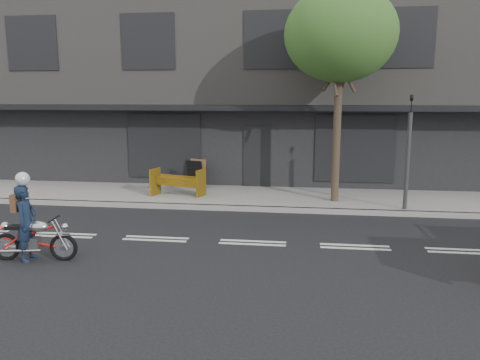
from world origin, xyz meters
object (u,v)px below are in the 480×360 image
at_px(street_tree, 340,35).
at_px(sandwich_board, 195,175).
at_px(traffic_light_pole, 408,159).
at_px(motorcycle, 34,238).
at_px(rider, 26,223).
at_px(construction_barrier, 176,183).

relative_size(street_tree, sandwich_board, 6.47).
relative_size(traffic_light_pole, sandwich_board, 3.36).
xyz_separation_m(traffic_light_pole, motorcycle, (-8.70, -5.13, -1.16)).
distance_m(rider, sandwich_board, 7.54).
xyz_separation_m(street_tree, construction_barrier, (-5.17, -0.14, -4.65)).
height_order(traffic_light_pole, motorcycle, traffic_light_pole).
distance_m(street_tree, construction_barrier, 6.96).
bearing_deg(construction_barrier, sandwich_board, 77.43).
xyz_separation_m(street_tree, rider, (-6.85, -5.98, -4.46)).
xyz_separation_m(street_tree, traffic_light_pole, (2.00, -0.85, -3.63)).
distance_m(traffic_light_pole, construction_barrier, 7.28).
bearing_deg(traffic_light_pole, rider, -149.92).
distance_m(rider, construction_barrier, 6.07).
height_order(street_tree, sandwich_board, street_tree).
xyz_separation_m(traffic_light_pole, construction_barrier, (-7.17, 0.71, -1.03)).
bearing_deg(traffic_light_pole, street_tree, 156.97).
distance_m(motorcycle, construction_barrier, 6.03).
relative_size(street_tree, construction_barrier, 3.98).
relative_size(traffic_light_pole, motorcycle, 1.89).
height_order(traffic_light_pole, construction_barrier, traffic_light_pole).
relative_size(motorcycle, rider, 1.13).
xyz_separation_m(street_tree, sandwich_board, (-4.85, 1.29, -4.61)).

